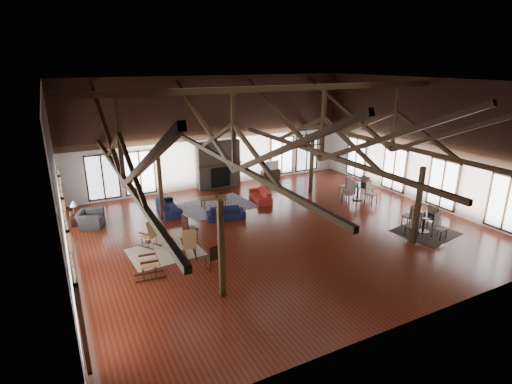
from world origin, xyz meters
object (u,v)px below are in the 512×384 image
coffee_table (213,198)px  tv_console (271,174)px  cafe_table_far (358,189)px  sofa_orange (260,195)px  cafe_table_near (424,221)px  sofa_navy_front (226,213)px  sofa_navy_left (169,206)px  armchair (91,219)px

coffee_table → tv_console: size_ratio=1.25×
coffee_table → cafe_table_far: size_ratio=0.64×
sofa_orange → cafe_table_near: size_ratio=0.96×
sofa_navy_front → coffee_table: (0.06, 1.67, 0.18)m
coffee_table → cafe_table_near: size_ratio=0.72×
cafe_table_far → cafe_table_near: bearing=-93.9°
sofa_orange → coffee_table: (-2.47, 0.19, 0.15)m
cafe_table_far → tv_console: 5.69m
sofa_navy_front → cafe_table_near: cafe_table_near is taller
coffee_table → sofa_navy_front: bearing=-74.8°
sofa_navy_front → tv_console: bearing=54.3°
sofa_navy_left → tv_console: size_ratio=1.86×
sofa_orange → tv_console: tv_console is taller
sofa_orange → tv_console: 3.93m
sofa_orange → cafe_table_near: cafe_table_near is taller
coffee_table → armchair: 5.53m
sofa_orange → sofa_navy_front: bearing=-48.4°
armchair → cafe_table_far: size_ratio=0.50×
tv_console → sofa_orange: bearing=-126.9°
sofa_navy_left → coffee_table: size_ratio=1.49×
coffee_table → tv_console: tv_console is taller
sofa_orange → tv_console: size_ratio=1.67×
tv_console → cafe_table_far: bearing=-68.4°
sofa_orange → cafe_table_far: (4.45, -2.14, 0.28)m
sofa_navy_left → armchair: size_ratio=1.91×
sofa_navy_left → tv_console: sofa_navy_left is taller
coffee_table → sofa_navy_left: bearing=-169.7°
sofa_navy_left → tv_console: 7.45m
cafe_table_near → tv_console: 9.85m
coffee_table → cafe_table_far: (6.92, -2.33, 0.13)m
armchair → tv_console: (10.36, 2.89, -0.07)m
sofa_navy_front → cafe_table_near: (6.68, -5.06, 0.25)m
sofa_navy_front → coffee_table: sofa_navy_front is taller
coffee_table → sofa_orange: bearing=13.0°
sofa_orange → cafe_table_near: bearing=43.7°
cafe_table_near → tv_console: size_ratio=1.74×
sofa_navy_left → armchair: armchair is taller
sofa_navy_front → cafe_table_far: cafe_table_far is taller
cafe_table_near → sofa_navy_left: bearing=141.3°
sofa_navy_left → sofa_orange: bearing=-93.2°
coffee_table → cafe_table_near: bearing=-28.1°
armchair → cafe_table_far: cafe_table_far is taller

